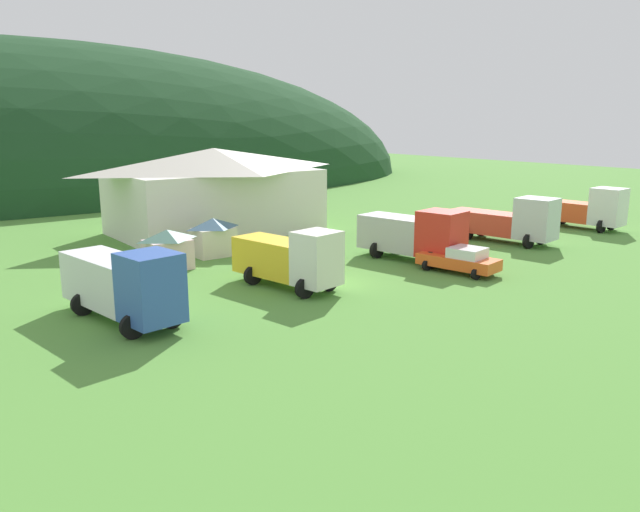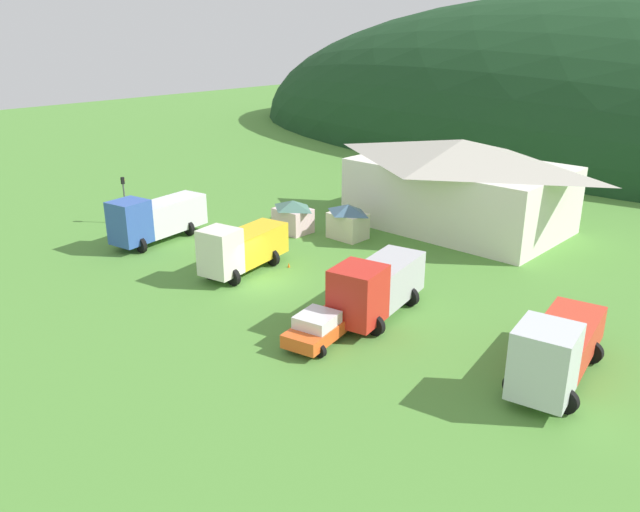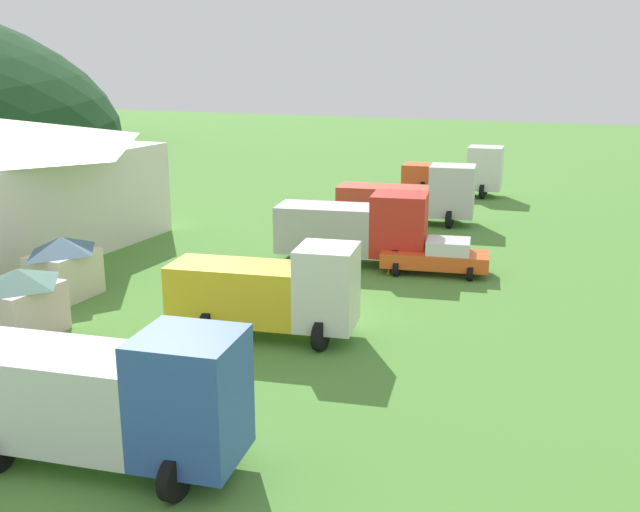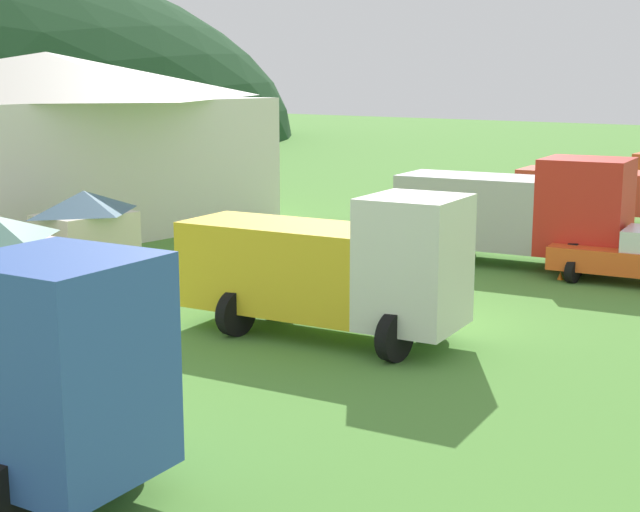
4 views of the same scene
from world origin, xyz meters
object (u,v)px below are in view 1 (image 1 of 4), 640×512
service_pickup_orange (460,260)px  traffic_cone_mid_row (287,274)px  play_shed_cream (213,237)px  heavy_rig_white (587,209)px  box_truck_blue (124,283)px  heavy_rig_striped (291,258)px  tow_truck_silver (510,220)px  play_shed_pink (168,249)px  traffic_cone_near_pickup (423,269)px  crane_truck_red (415,233)px  depot_building (215,189)px

service_pickup_orange → traffic_cone_mid_row: 10.73m
play_shed_cream → heavy_rig_white: heavy_rig_white is taller
box_truck_blue → heavy_rig_striped: bearing=82.3°
play_shed_cream → service_pickup_orange: bearing=-54.1°
box_truck_blue → tow_truck_silver: bearing=82.8°
tow_truck_silver → traffic_cone_mid_row: tow_truck_silver is taller
play_shed_pink → traffic_cone_near_pickup: play_shed_pink is taller
play_shed_pink → tow_truck_silver: (24.50, -7.82, 0.42)m
crane_truck_red → tow_truck_silver: bearing=78.8°
box_truck_blue → crane_truck_red: box_truck_blue is taller
crane_truck_red → traffic_cone_mid_row: bearing=-114.0°
service_pickup_orange → play_shed_pink: bearing=-141.2°
heavy_rig_striped → traffic_cone_near_pickup: heavy_rig_striped is taller
tow_truck_silver → heavy_rig_white: (10.55, -0.31, 0.03)m
heavy_rig_white → traffic_cone_mid_row: (-29.79, 2.45, -1.77)m
tow_truck_silver → traffic_cone_near_pickup: 11.83m
tow_truck_silver → traffic_cone_near_pickup: tow_truck_silver is taller
heavy_rig_white → service_pickup_orange: bearing=-85.4°
service_pickup_orange → depot_building: bearing=-177.2°
depot_building → heavy_rig_white: 32.05m
service_pickup_orange → traffic_cone_mid_row: bearing=-136.3°
box_truck_blue → traffic_cone_mid_row: (11.16, 2.89, -1.87)m
traffic_cone_near_pickup → traffic_cone_mid_row: (-7.70, 4.10, 0.00)m
heavy_rig_striped → crane_truck_red: bearing=83.2°
depot_building → play_shed_pink: size_ratio=5.90×
box_truck_blue → play_shed_pink: bearing=136.8°
depot_building → heavy_rig_striped: depot_building is taller
depot_building → play_shed_pink: (-8.67, -9.97, -2.30)m
play_shed_cream → box_truck_blue: bearing=-134.2°
depot_building → box_truck_blue: size_ratio=2.12×
traffic_cone_mid_row → box_truck_blue: bearing=-165.5°
depot_building → service_pickup_orange: 22.66m
crane_truck_red → heavy_rig_white: size_ratio=1.03×
play_shed_pink → crane_truck_red: (14.22, -7.76, 0.54)m
box_truck_blue → traffic_cone_mid_row: box_truck_blue is taller
play_shed_pink → traffic_cone_mid_row: bearing=-47.1°
play_shed_cream → depot_building: bearing=61.1°
play_shed_cream → box_truck_blue: (-10.02, -10.31, 0.50)m
traffic_cone_mid_row → service_pickup_orange: bearing=-35.4°
box_truck_blue → heavy_rig_striped: (9.53, 0.16, -0.12)m
play_shed_cream → heavy_rig_striped: heavy_rig_striped is taller
tow_truck_silver → traffic_cone_mid_row: (-19.23, 2.14, -1.74)m
depot_building → box_truck_blue: (-14.56, -18.53, -1.75)m
play_shed_cream → crane_truck_red: (10.09, -9.51, 0.49)m
tow_truck_silver → traffic_cone_near_pickup: size_ratio=17.19×
heavy_rig_white → service_pickup_orange: 21.42m
traffic_cone_near_pickup → crane_truck_red: bearing=58.0°
play_shed_pink → heavy_rig_white: bearing=-13.1°
depot_building → service_pickup_orange: bearing=-76.3°
box_truck_blue → service_pickup_orange: (19.88, -3.31, -1.04)m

